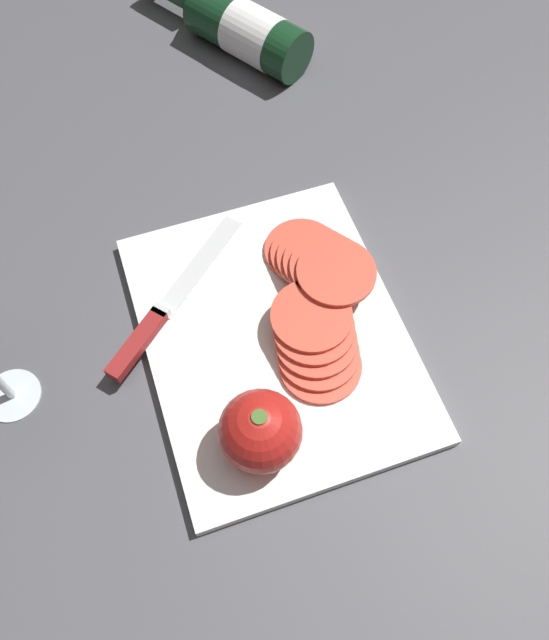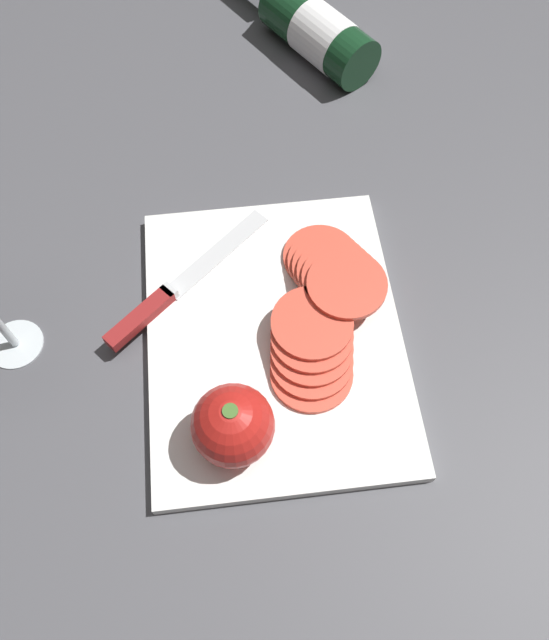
# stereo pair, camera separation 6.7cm
# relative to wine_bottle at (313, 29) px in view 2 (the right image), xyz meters

# --- Properties ---
(ground_plane) EXTENTS (3.00, 3.00, 0.00)m
(ground_plane) POSITION_rel_wine_bottle_xyz_m (-0.55, 0.10, -0.04)
(ground_plane) COLOR #4C4C51
(cutting_board) EXTENTS (0.36, 0.28, 0.02)m
(cutting_board) POSITION_rel_wine_bottle_xyz_m (-0.47, 0.11, -0.03)
(cutting_board) COLOR white
(cutting_board) RESTS_ON ground_plane
(wine_bottle) EXTENTS (0.28, 0.21, 0.08)m
(wine_bottle) POSITION_rel_wine_bottle_xyz_m (0.00, 0.00, 0.00)
(wine_bottle) COLOR #14381E
(wine_bottle) RESTS_ON ground_plane
(whole_tomato) EXTENTS (0.08, 0.08, 0.08)m
(whole_tomato) POSITION_rel_wine_bottle_xyz_m (-0.59, 0.16, 0.02)
(whole_tomato) COLOR red
(whole_tomato) RESTS_ON cutting_board
(knife) EXTENTS (0.18, 0.20, 0.01)m
(knife) POSITION_rel_wine_bottle_xyz_m (-0.42, 0.24, -0.02)
(knife) COLOR silver
(knife) RESTS_ON cutting_board
(tomato_slice_stack_near) EXTENTS (0.14, 0.10, 0.03)m
(tomato_slice_stack_near) POSITION_rel_wine_bottle_xyz_m (-0.50, 0.07, -0.01)
(tomato_slice_stack_near) COLOR #DB4C38
(tomato_slice_stack_near) RESTS_ON cutting_board
(tomato_slice_stack_far) EXTENTS (0.15, 0.11, 0.04)m
(tomato_slice_stack_far) POSITION_rel_wine_bottle_xyz_m (-0.41, 0.04, -0.00)
(tomato_slice_stack_far) COLOR #DB4C38
(tomato_slice_stack_far) RESTS_ON cutting_board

